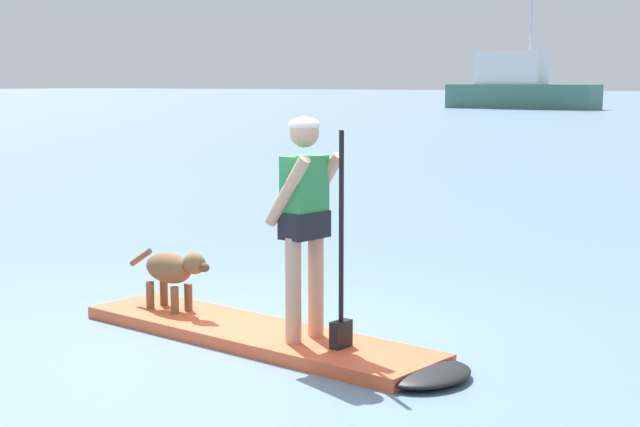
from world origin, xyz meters
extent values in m
plane|color=slate|center=(0.00, 0.00, 0.00)|extent=(400.00, 400.00, 0.00)
cube|color=#E55933|center=(0.00, 0.00, 0.05)|extent=(3.33, 1.25, 0.10)
ellipsoid|color=black|center=(1.61, -0.24, 0.05)|extent=(0.66, 0.81, 0.10)
cylinder|color=tan|center=(0.54, 0.05, 0.50)|extent=(0.12, 0.12, 0.80)
cylinder|color=tan|center=(0.50, -0.21, 0.50)|extent=(0.12, 0.12, 0.80)
cube|color=black|center=(0.52, -0.08, 0.98)|extent=(0.27, 0.39, 0.20)
cube|color=#338C4C|center=(0.52, -0.08, 1.19)|extent=(0.25, 0.37, 0.60)
sphere|color=tan|center=(0.52, -0.08, 1.66)|extent=(0.22, 0.22, 0.22)
ellipsoid|color=white|center=(0.52, -0.08, 1.72)|extent=(0.23, 0.23, 0.11)
cylinder|color=tan|center=(0.55, 0.11, 1.25)|extent=(0.43, 0.15, 0.54)
cylinder|color=tan|center=(0.49, -0.27, 1.25)|extent=(0.43, 0.15, 0.54)
cylinder|color=black|center=(0.87, -0.13, 0.90)|extent=(0.04, 0.04, 1.59)
cube|color=black|center=(0.87, -0.13, 0.20)|extent=(0.11, 0.19, 0.20)
ellipsoid|color=brown|center=(-0.99, 0.15, 0.46)|extent=(0.55, 0.30, 0.26)
ellipsoid|color=brown|center=(-0.68, 0.10, 0.54)|extent=(0.24, 0.19, 0.18)
ellipsoid|color=#503923|center=(-0.57, 0.09, 0.52)|extent=(0.13, 0.10, 0.08)
cylinder|color=brown|center=(-1.35, 0.21, 0.51)|extent=(0.27, 0.09, 0.18)
cylinder|color=brown|center=(-0.83, 0.20, 0.22)|extent=(0.07, 0.07, 0.23)
cylinder|color=brown|center=(-0.85, 0.05, 0.22)|extent=(0.07, 0.07, 0.23)
cylinder|color=brown|center=(-1.14, 0.25, 0.22)|extent=(0.07, 0.07, 0.23)
cylinder|color=brown|center=(-1.16, 0.10, 0.22)|extent=(0.07, 0.07, 0.23)
cube|color=#3F7266|center=(-20.48, 63.55, 0.89)|extent=(11.56, 3.74, 1.78)
cube|color=silver|center=(-21.33, 63.55, 3.01)|extent=(5.28, 2.48, 2.46)
cylinder|color=silver|center=(-19.91, 63.55, 6.44)|extent=(0.20, 0.20, 9.32)
cylinder|color=silver|center=(-21.33, 63.55, 2.98)|extent=(3.97, 0.51, 0.14)
camera|label=1|loc=(4.34, -6.16, 2.04)|focal=54.78mm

